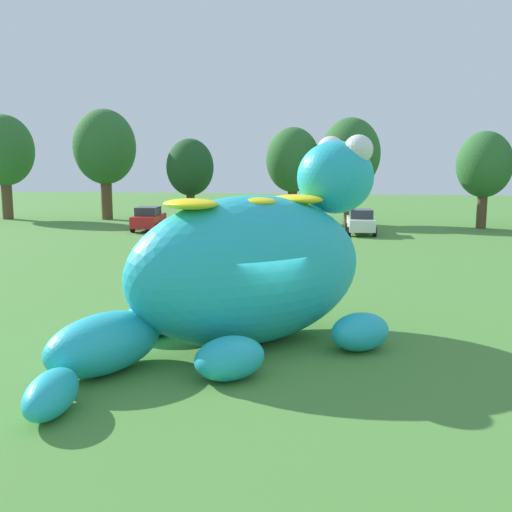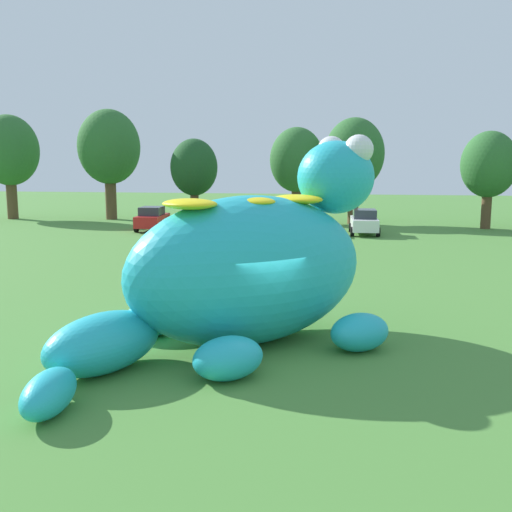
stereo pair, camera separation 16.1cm
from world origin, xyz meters
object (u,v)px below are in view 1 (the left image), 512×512
at_px(car_red, 149,219).
at_px(car_yellow, 254,221).
at_px(car_white, 361,222).
at_px(spectator_by_cars, 248,273).
at_px(car_green, 301,222).
at_px(spectator_mid_field, 277,256).
at_px(giant_inflatable_creature, 250,268).
at_px(car_orange, 197,220).

bearing_deg(car_red, car_yellow, -1.91).
bearing_deg(car_white, spectator_by_cars, -102.34).
xyz_separation_m(car_red, car_yellow, (7.76, -0.26, 0.00)).
relative_size(car_green, spectator_mid_field, 2.41).
relative_size(car_yellow, car_white, 1.00).
distance_m(car_red, car_yellow, 7.77).
bearing_deg(car_green, spectator_by_cars, -91.02).
relative_size(giant_inflatable_creature, car_red, 2.39).
xyz_separation_m(giant_inflatable_creature, car_white, (3.33, 25.47, -1.19)).
xyz_separation_m(giant_inflatable_creature, car_yellow, (-4.03, 25.05, -1.19)).
height_order(car_red, car_yellow, same).
bearing_deg(car_red, giant_inflatable_creature, -65.03).
xyz_separation_m(giant_inflatable_creature, spectator_mid_field, (-0.48, 9.57, -1.20)).
bearing_deg(car_yellow, car_red, 178.09).
height_order(car_yellow, spectator_mid_field, car_yellow).
distance_m(car_white, spectator_by_cars, 20.42).
height_order(car_orange, car_white, same).
relative_size(car_white, spectator_mid_field, 2.45).
distance_m(giant_inflatable_creature, car_green, 24.93).
height_order(giant_inflatable_creature, car_yellow, giant_inflatable_creature).
height_order(car_orange, car_green, same).
bearing_deg(spectator_by_cars, car_red, 118.52).
height_order(spectator_mid_field, spectator_by_cars, same).
relative_size(giant_inflatable_creature, car_white, 2.42).
bearing_deg(spectator_mid_field, spectator_by_cars, -97.81).
xyz_separation_m(giant_inflatable_creature, car_orange, (-8.00, 24.76, -1.19)).
bearing_deg(spectator_mid_field, car_white, 76.53).
relative_size(car_red, car_orange, 1.02).
distance_m(car_green, spectator_mid_field, 15.33).
relative_size(car_red, spectator_by_cars, 2.48).
bearing_deg(car_orange, car_white, 3.61).
distance_m(car_red, car_white, 15.12).
bearing_deg(giant_inflatable_creature, car_yellow, 99.13).
distance_m(car_red, spectator_by_cars, 22.52).
bearing_deg(giant_inflatable_creature, spectator_mid_field, 92.87).
bearing_deg(car_yellow, car_white, 3.27).
bearing_deg(spectator_by_cars, car_white, 77.66).
xyz_separation_m(car_green, spectator_by_cars, (-0.34, -19.37, -0.01)).
relative_size(car_orange, spectator_by_cars, 2.44).
bearing_deg(spectator_by_cars, spectator_mid_field, 82.19).
height_order(car_green, spectator_mid_field, car_green).
distance_m(car_yellow, spectator_mid_field, 15.88).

